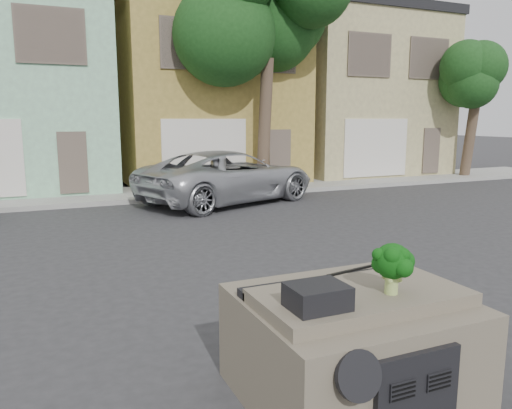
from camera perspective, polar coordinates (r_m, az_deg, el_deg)
ground_plane at (r=7.69m, az=-2.39°, el=-10.47°), size 120.00×120.00×0.00m
sidewalk at (r=17.61m, az=-14.97°, el=1.02°), size 40.00×3.00×0.15m
townhouse_mint at (r=21.27m, az=-26.72°, el=11.78°), size 7.20×8.20×7.55m
townhouse_tan at (r=22.26m, az=-6.61°, el=12.61°), size 7.20×8.20×7.55m
townhouse_beige at (r=25.51m, az=10.07°, el=12.16°), size 7.20×8.20×7.55m
silver_pickup at (r=16.06m, az=-3.07°, el=0.25°), size 6.60×4.68×1.67m
tree_near at (r=18.26m, az=1.00°, el=14.79°), size 4.40×4.00×8.50m
tree_far at (r=24.16m, az=23.42°, el=9.82°), size 3.20×3.00×6.00m
car_dashboard at (r=5.02m, az=10.65°, el=-15.19°), size 2.00×1.80×1.12m
instrument_hump at (r=4.20m, az=7.02°, el=-10.41°), size 0.48×0.38×0.20m
wiper_arm at (r=5.25m, az=11.04°, el=-7.36°), size 0.69×0.15×0.02m
broccoli at (r=4.62m, az=15.30°, el=-7.03°), size 0.41×0.41×0.47m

